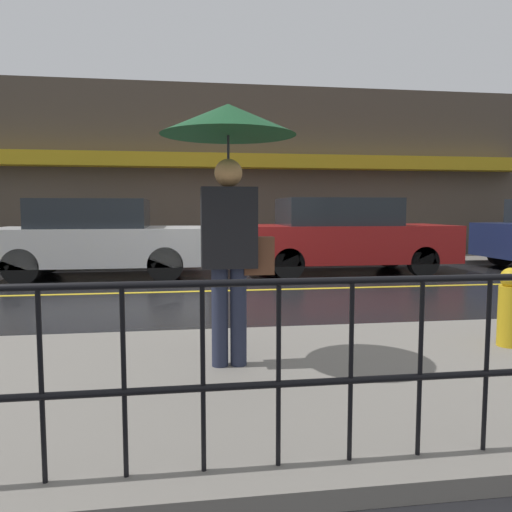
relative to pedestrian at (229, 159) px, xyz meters
The scene contains 10 objects.
ground_plane 4.73m from the pedestrian, 84.11° to the left, with size 80.00×80.00×0.00m, color black.
sidewalk_near 1.78m from the pedestrian, 33.59° to the right, with size 28.00×3.12×0.11m.
sidewalk_far 8.52m from the pedestrian, 86.91° to the left, with size 28.00×1.73×0.11m.
lane_marking 4.72m from the pedestrian, 84.11° to the left, with size 25.20×0.12×0.01m.
building_storefront 9.35m from the pedestrian, 87.24° to the left, with size 28.00×0.85×4.59m.
railing_foreground 1.98m from the pedestrian, 74.36° to the right, with size 12.00×0.04×0.93m.
pedestrian is the anchor object (origin of this frame).
car_white 6.77m from the pedestrian, 107.59° to the left, with size 4.14×1.91×1.57m.
car_red 7.12m from the pedestrian, 64.73° to the left, with size 4.50×1.89×1.60m.
fire_hydrant 2.90m from the pedestrian, ahead, with size 0.20×0.20×0.73m.
Camera 1 is at (-0.81, -8.28, 1.36)m, focal length 35.00 mm.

